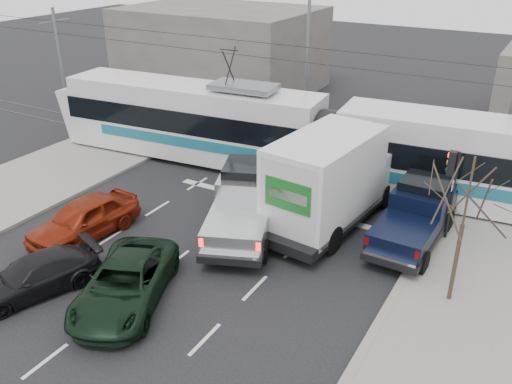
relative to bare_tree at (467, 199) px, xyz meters
The scene contains 15 objects.
ground 8.85m from the bare_tree, 161.79° to the right, with size 120.00×120.00×0.00m, color black.
sidewalk_right 4.69m from the bare_tree, 60.75° to the right, with size 6.00×60.00×0.15m, color gray.
rails 11.33m from the bare_tree, 135.38° to the left, with size 60.00×1.60×0.03m, color #33302D.
building_left 29.11m from the bare_tree, 137.92° to the left, with size 14.00×10.00×6.00m, color slate.
bare_tree is the anchor object (origin of this frame).
traffic_signal 4.28m from the bare_tree, 105.76° to the left, with size 0.44×0.44×3.60m.
street_lamp_far 17.97m from the bare_tree, 131.12° to the left, with size 2.38×0.25×9.00m.
catenary 10.68m from the bare_tree, 135.38° to the left, with size 60.00×0.20×7.00m.
tram 10.16m from the bare_tree, 136.55° to the left, with size 29.15×5.58×5.92m.
silver_pickup 8.86m from the bare_tree, behind, with size 4.60×7.08×2.44m.
box_truck 6.60m from the bare_tree, 150.26° to the left, with size 3.57×8.19×3.97m.
navy_pickup 4.77m from the bare_tree, 121.67° to the left, with size 2.32×5.64×2.35m.
green_car 11.00m from the bare_tree, 150.21° to the right, with size 2.39×5.19×1.44m, color black.
red_car 14.13m from the bare_tree, 168.22° to the right, with size 1.89×4.69×1.60m, color maroon.
dark_car 14.08m from the bare_tree, 152.58° to the right, with size 1.77×4.35×1.26m, color black.
Camera 1 is at (9.35, -13.22, 10.94)m, focal length 38.00 mm.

